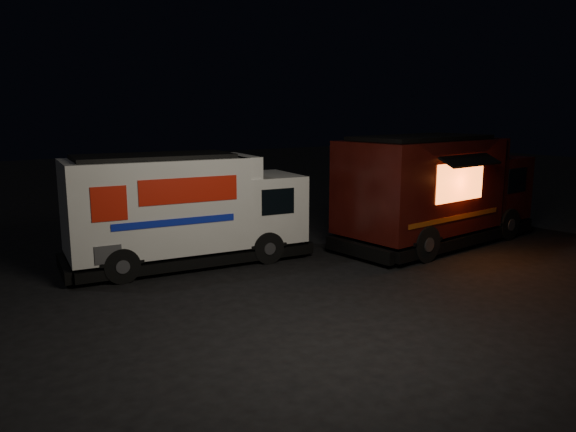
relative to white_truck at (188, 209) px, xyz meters
The scene contains 3 objects.
ground 4.11m from the white_truck, 53.82° to the right, with size 80.00×80.00×0.00m, color black.
white_truck is the anchor object (origin of this frame).
red_truck 7.76m from the white_truck, 15.98° to the right, with size 7.26×2.67×3.38m, color #340C09, non-canonical shape.
Camera 1 is at (-8.35, -10.76, 4.14)m, focal length 35.00 mm.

